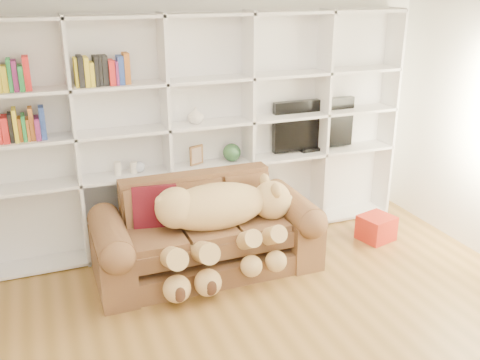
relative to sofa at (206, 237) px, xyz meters
name	(u,v)px	position (x,y,z in m)	size (l,w,h in m)	color
wall_back	(202,115)	(0.24, 0.81, 1.01)	(5.00, 0.02, 2.70)	white
bookshelf	(184,124)	(0.00, 0.67, 0.97)	(4.43, 0.35, 2.40)	white
sofa	(206,237)	(0.00, 0.00, 0.00)	(2.12, 0.92, 0.89)	brown
teddy_bear	(220,218)	(0.08, -0.18, 0.27)	(1.47, 0.84, 0.85)	#E1AF70
throw_pillow	(155,207)	(-0.45, 0.15, 0.33)	(0.42, 0.14, 0.42)	#540E1F
gift_box	(376,228)	(1.93, -0.07, -0.20)	(0.34, 0.32, 0.27)	red
tv	(313,125)	(1.49, 0.66, 0.81)	(0.98, 0.18, 0.58)	black
picture_frame	(196,155)	(0.11, 0.61, 0.64)	(0.16, 0.03, 0.20)	brown
green_vase	(232,152)	(0.50, 0.61, 0.62)	(0.19, 0.19, 0.19)	#29502C
figurine_tall	(118,168)	(-0.70, 0.61, 0.60)	(0.07, 0.07, 0.14)	silver
figurine_short	(134,167)	(-0.54, 0.61, 0.59)	(0.07, 0.07, 0.12)	silver
snow_globe	(140,167)	(-0.49, 0.61, 0.59)	(0.11, 0.11, 0.11)	silver
shelf_vase	(196,115)	(0.11, 0.61, 1.06)	(0.16, 0.16, 0.17)	silver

